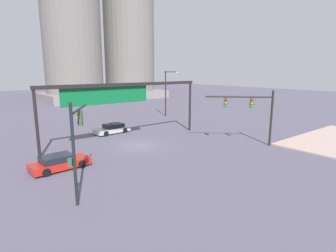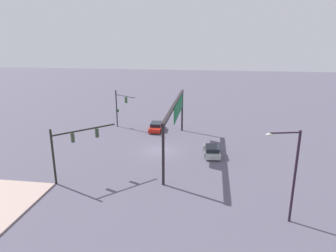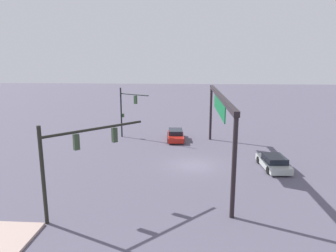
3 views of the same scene
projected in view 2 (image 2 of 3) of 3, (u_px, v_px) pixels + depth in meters
ground_plane at (159, 151)px, 39.76m from camera, size 197.82×197.82×0.00m
traffic_signal_near_corner at (120, 105)px, 48.76m from camera, size 2.73×3.76×6.04m
traffic_signal_opposite_side at (71, 143)px, 30.81m from camera, size 5.06×4.94×5.77m
streetlamp_curved_arm at (291, 170)px, 23.30m from camera, size 0.89×2.69×7.68m
overhead_sign_gantry at (176, 110)px, 38.63m from camera, size 18.98×0.43×6.45m
sedan_car_approaching at (156, 127)px, 48.26m from camera, size 4.60×2.15×1.21m
sedan_car_waiting_far at (212, 151)px, 38.17m from camera, size 4.52×2.17×1.21m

